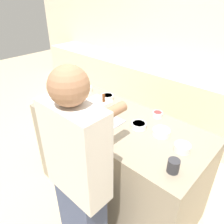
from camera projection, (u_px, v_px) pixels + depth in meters
The scene contains 16 objects.
ground_plane at pixel (115, 193), 2.43m from camera, with size 12.00×12.00×0.00m, color #C6B28E.
wall_back at pixel (210, 45), 2.99m from camera, with size 8.00×0.05×2.60m.
back_cabinet_block at pixel (188, 107), 3.21m from camera, with size 6.00×0.60×0.92m.
kitchen_island at pixel (116, 160), 2.19m from camera, with size 1.66×0.77×0.96m.
baking_tray at pixel (98, 121), 1.93m from camera, with size 0.38×0.33×0.01m.
gingerbread_house at pixel (98, 110), 1.87m from camera, with size 0.20×0.18×0.26m.
decorative_tree at pixel (80, 92), 2.13m from camera, with size 0.11×0.11×0.28m.
candy_bowl_far_left at pixel (107, 97), 2.30m from camera, with size 0.13×0.13×0.05m.
candy_bowl_far_right at pixel (161, 132), 1.74m from camera, with size 0.14×0.14×0.05m.
candy_bowl_near_tray_right at pixel (182, 147), 1.57m from camera, with size 0.12×0.12×0.05m.
candy_bowl_near_tray_left at pixel (97, 104), 2.16m from camera, with size 0.10×0.10×0.04m.
candy_bowl_beside_tree at pixel (86, 89), 2.46m from camera, with size 0.14×0.14×0.05m.
candy_bowl_front_corner at pixel (139, 125), 1.83m from camera, with size 0.13×0.13×0.05m.
candy_bowl_behind_tray at pixel (158, 114), 1.98m from camera, with size 0.09×0.09×0.05m.
mug at pixel (173, 166), 1.38m from camera, with size 0.08×0.08×0.09m.
person at pixel (80, 182), 1.45m from camera, with size 0.44×0.55×1.67m.
Camera 1 is at (1.10, -1.24, 1.99)m, focal length 35.00 mm.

